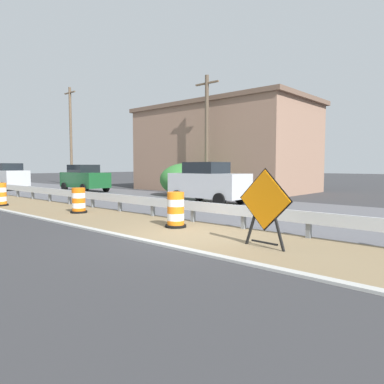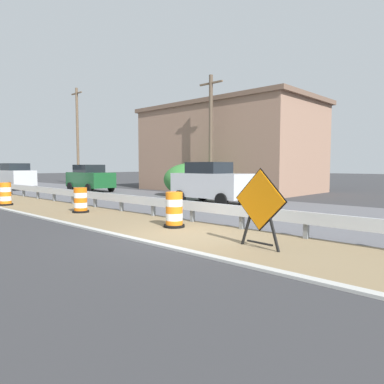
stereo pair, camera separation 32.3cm
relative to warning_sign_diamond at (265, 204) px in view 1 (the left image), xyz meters
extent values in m
plane|color=#333335|center=(-0.13, 2.30, -1.02)|extent=(160.00, 160.00, 0.00)
cube|color=#7F6B4C|center=(0.29, 2.30, -1.02)|extent=(3.25, 120.00, 0.01)
cube|color=#56565B|center=(6.12, 2.30, -1.02)|extent=(8.39, 120.00, 0.00)
cube|color=#ADADA8|center=(-1.43, 2.30, -1.02)|extent=(0.20, 120.00, 0.11)
cube|color=silver|center=(1.67, 2.76, -0.47)|extent=(0.08, 48.81, 0.32)
cube|color=slate|center=(1.75, -0.29, -0.67)|extent=(0.12, 0.12, 0.70)
cube|color=slate|center=(1.75, 1.74, -0.67)|extent=(0.12, 0.12, 0.70)
cube|color=slate|center=(1.75, 3.77, -0.67)|extent=(0.12, 0.12, 0.70)
cube|color=slate|center=(1.75, 5.81, -0.67)|extent=(0.12, 0.12, 0.70)
cube|color=slate|center=(1.75, 7.84, -0.67)|extent=(0.12, 0.12, 0.70)
cube|color=slate|center=(1.75, 9.87, -0.67)|extent=(0.12, 0.12, 0.70)
cube|color=slate|center=(1.75, 11.91, -0.67)|extent=(0.12, 0.12, 0.70)
cube|color=slate|center=(1.75, 13.94, -0.67)|extent=(0.12, 0.12, 0.70)
cube|color=slate|center=(1.75, 15.97, -0.67)|extent=(0.12, 0.12, 0.70)
cube|color=slate|center=(1.75, 18.01, -0.67)|extent=(0.12, 0.12, 0.70)
cube|color=slate|center=(1.75, 20.04, -0.67)|extent=(0.12, 0.12, 0.70)
cube|color=black|center=(-0.02, -0.35, -0.50)|extent=(0.08, 0.39, 1.06)
cube|color=black|center=(0.04, 0.35, -0.50)|extent=(0.08, 0.39, 1.06)
cube|color=black|center=(0.01, 0.00, -0.90)|extent=(0.10, 0.72, 0.04)
cube|color=orange|center=(-0.01, 0.00, 0.09)|extent=(0.15, 1.36, 1.37)
cube|color=black|center=(0.01, 0.00, 0.09)|extent=(0.14, 1.44, 1.45)
cylinder|color=orange|center=(0.58, 3.44, -0.92)|extent=(0.52, 0.52, 0.22)
cylinder|color=white|center=(0.58, 3.44, -0.70)|extent=(0.52, 0.52, 0.22)
cylinder|color=orange|center=(0.58, 3.44, -0.48)|extent=(0.52, 0.52, 0.22)
cylinder|color=white|center=(0.58, 3.44, -0.26)|extent=(0.52, 0.52, 0.22)
cylinder|color=orange|center=(0.58, 3.44, -0.05)|extent=(0.52, 0.52, 0.22)
cylinder|color=black|center=(0.58, 3.44, -0.98)|extent=(0.65, 0.65, 0.08)
cylinder|color=orange|center=(0.37, 8.69, -0.92)|extent=(0.52, 0.52, 0.20)
cylinder|color=white|center=(0.37, 8.69, -0.72)|extent=(0.52, 0.52, 0.20)
cylinder|color=orange|center=(0.37, 8.69, -0.52)|extent=(0.52, 0.52, 0.20)
cylinder|color=white|center=(0.37, 8.69, -0.32)|extent=(0.52, 0.52, 0.20)
cylinder|color=orange|center=(0.37, 8.69, -0.12)|extent=(0.52, 0.52, 0.20)
cylinder|color=black|center=(0.37, 8.69, -0.98)|extent=(0.65, 0.65, 0.08)
cylinder|color=orange|center=(-0.77, 13.70, -0.92)|extent=(0.52, 0.52, 0.22)
cylinder|color=white|center=(-0.77, 13.70, -0.70)|extent=(0.52, 0.52, 0.22)
cylinder|color=orange|center=(-0.77, 13.70, -0.48)|extent=(0.52, 0.52, 0.22)
cylinder|color=white|center=(-0.77, 13.70, -0.27)|extent=(0.52, 0.52, 0.22)
cylinder|color=orange|center=(-0.77, 13.70, -0.05)|extent=(0.52, 0.52, 0.22)
cylinder|color=black|center=(-0.77, 13.70, -0.98)|extent=(0.65, 0.65, 0.08)
cube|color=silver|center=(4.05, 25.72, -0.11)|extent=(1.80, 4.65, 1.19)
cube|color=black|center=(4.05, 25.53, 0.77)|extent=(1.60, 2.15, 0.56)
cylinder|color=black|center=(4.94, 27.24, -0.70)|extent=(0.23, 0.64, 0.64)
cylinder|color=black|center=(3.16, 24.20, -0.70)|extent=(0.23, 0.64, 0.64)
cylinder|color=black|center=(4.91, 24.18, -0.70)|extent=(0.23, 0.64, 0.64)
cube|color=#195128|center=(6.89, 18.98, -0.17)|extent=(1.90, 4.21, 1.07)
cube|color=black|center=(6.90, 19.14, 0.65)|extent=(1.66, 1.96, 0.56)
cylinder|color=black|center=(7.74, 17.58, -0.70)|extent=(0.24, 0.65, 0.64)
cylinder|color=black|center=(5.96, 17.63, -0.70)|extent=(0.24, 0.65, 0.64)
cylinder|color=black|center=(7.82, 20.32, -0.70)|extent=(0.24, 0.65, 0.64)
cylinder|color=black|center=(6.04, 20.37, -0.70)|extent=(0.24, 0.65, 0.64)
cube|color=silver|center=(6.66, 7.12, -0.11)|extent=(1.83, 4.07, 1.19)
cube|color=black|center=(6.66, 7.28, 0.76)|extent=(1.62, 1.89, 0.56)
cylinder|color=black|center=(7.57, 5.80, -0.70)|extent=(0.23, 0.64, 0.64)
cylinder|color=black|center=(5.80, 5.77, -0.70)|extent=(0.23, 0.64, 0.64)
cylinder|color=black|center=(7.52, 8.47, -0.70)|extent=(0.23, 0.64, 0.64)
cylinder|color=black|center=(5.76, 8.44, -0.70)|extent=(0.23, 0.64, 0.64)
cube|color=#93705B|center=(14.66, 12.28, 2.03)|extent=(7.04, 12.80, 6.10)
cube|color=brown|center=(14.66, 12.28, 5.23)|extent=(7.32, 13.31, 0.30)
cylinder|color=brown|center=(10.25, 10.23, 2.72)|extent=(0.24, 0.24, 7.50)
cube|color=brown|center=(10.25, 10.23, 5.97)|extent=(0.12, 1.80, 0.10)
cylinder|color=brown|center=(10.46, 27.15, 3.59)|extent=(0.24, 0.24, 9.23)
cube|color=brown|center=(10.46, 27.15, 7.70)|extent=(0.12, 1.80, 0.10)
ellipsoid|color=#337533|center=(9.07, 10.99, 0.00)|extent=(3.17, 3.17, 2.04)
camera|label=1|loc=(-7.15, -4.20, 0.87)|focal=33.37mm
camera|label=2|loc=(-6.93, -4.44, 0.87)|focal=33.37mm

